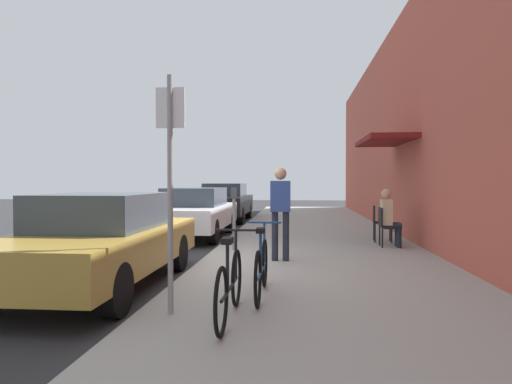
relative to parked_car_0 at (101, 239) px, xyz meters
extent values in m
plane|color=#2D2D30|center=(1.10, 1.67, -0.72)|extent=(60.00, 60.00, 0.00)
cube|color=#9E9B93|center=(3.35, 3.67, -0.66)|extent=(4.50, 32.00, 0.12)
cube|color=#BC5442|center=(5.75, 3.67, 2.31)|extent=(0.30, 32.00, 6.04)
cube|color=maroon|center=(5.05, 5.29, 1.88)|extent=(1.10, 2.80, 0.12)
cube|color=#A58433|center=(0.00, -0.04, -0.12)|extent=(1.80, 4.40, 0.55)
cube|color=#333D47|center=(0.00, 0.11, 0.41)|extent=(1.48, 2.11, 0.52)
cylinder|color=black|center=(0.79, 1.33, -0.40)|extent=(0.22, 0.64, 0.64)
cylinder|color=black|center=(-0.79, 1.33, -0.40)|extent=(0.22, 0.64, 0.64)
cylinder|color=black|center=(0.79, -1.40, -0.40)|extent=(0.22, 0.64, 0.64)
cube|color=silver|center=(0.00, 6.00, -0.11)|extent=(1.80, 4.40, 0.57)
cube|color=#333D47|center=(0.00, 6.15, 0.42)|extent=(1.48, 2.11, 0.50)
cylinder|color=black|center=(0.79, 7.36, -0.40)|extent=(0.22, 0.64, 0.64)
cylinder|color=black|center=(-0.79, 7.36, -0.40)|extent=(0.22, 0.64, 0.64)
cylinder|color=black|center=(0.79, 4.63, -0.40)|extent=(0.22, 0.64, 0.64)
cylinder|color=black|center=(-0.79, 4.63, -0.40)|extent=(0.22, 0.64, 0.64)
cube|color=black|center=(0.00, 11.35, -0.06)|extent=(1.80, 4.40, 0.67)
cube|color=#333D47|center=(0.00, 11.50, 0.52)|extent=(1.48, 2.11, 0.50)
cylinder|color=black|center=(0.79, 12.71, -0.40)|extent=(0.22, 0.64, 0.64)
cylinder|color=black|center=(-0.79, 12.71, -0.40)|extent=(0.22, 0.64, 0.64)
cylinder|color=black|center=(0.79, 9.98, -0.40)|extent=(0.22, 0.64, 0.64)
cylinder|color=black|center=(-0.79, 9.98, -0.40)|extent=(0.22, 0.64, 0.64)
cylinder|color=slate|center=(1.55, 3.02, -0.05)|extent=(0.07, 0.07, 1.10)
cube|color=#383D42|center=(1.55, 3.02, 0.61)|extent=(0.12, 0.10, 0.22)
cylinder|color=gray|center=(1.50, -1.59, 0.70)|extent=(0.06, 0.06, 2.60)
cube|color=white|center=(1.50, -1.57, 1.65)|extent=(0.32, 0.02, 0.44)
torus|color=black|center=(2.18, -1.22, -0.27)|extent=(0.04, 0.66, 0.66)
torus|color=black|center=(2.18, -2.27, -0.27)|extent=(0.04, 0.66, 0.66)
cylinder|color=black|center=(2.18, -1.75, -0.27)|extent=(0.04, 1.05, 0.04)
cylinder|color=black|center=(2.18, -1.90, -0.02)|extent=(0.04, 0.04, 0.50)
cube|color=black|center=(2.18, -1.90, 0.25)|extent=(0.10, 0.20, 0.06)
cylinder|color=black|center=(2.18, -1.27, 0.01)|extent=(0.03, 0.03, 0.56)
cylinder|color=black|center=(2.18, -1.27, 0.29)|extent=(0.46, 0.03, 0.03)
torus|color=black|center=(2.43, -0.23, -0.27)|extent=(0.04, 0.66, 0.66)
torus|color=black|center=(2.43, -1.28, -0.27)|extent=(0.04, 0.66, 0.66)
cylinder|color=#1E4C8C|center=(2.43, -0.76, -0.27)|extent=(0.04, 1.05, 0.04)
cylinder|color=#1E4C8C|center=(2.43, -0.91, -0.02)|extent=(0.04, 0.04, 0.50)
cube|color=black|center=(2.43, -0.91, 0.25)|extent=(0.10, 0.20, 0.06)
cylinder|color=#1E4C8C|center=(2.43, -0.28, 0.01)|extent=(0.03, 0.03, 0.56)
cylinder|color=#1E4C8C|center=(2.43, -0.28, 0.29)|extent=(0.46, 0.03, 0.03)
cylinder|color=black|center=(5.11, 4.00, -0.37)|extent=(0.04, 0.04, 0.45)
cylinder|color=black|center=(5.10, 3.62, -0.37)|extent=(0.04, 0.04, 0.45)
cylinder|color=black|center=(4.73, 4.00, -0.37)|extent=(0.04, 0.04, 0.45)
cylinder|color=black|center=(4.72, 3.62, -0.37)|extent=(0.04, 0.04, 0.45)
cube|color=black|center=(4.91, 3.81, -0.13)|extent=(0.45, 0.45, 0.03)
cube|color=black|center=(4.71, 3.82, 0.07)|extent=(0.04, 0.44, 0.40)
cylinder|color=#232838|center=(5.10, 3.91, -0.36)|extent=(0.11, 0.11, 0.47)
cylinder|color=#232838|center=(4.97, 3.91, -0.13)|extent=(0.36, 0.15, 0.14)
cylinder|color=#232838|center=(5.09, 3.71, -0.36)|extent=(0.11, 0.11, 0.47)
cylinder|color=#232838|center=(4.96, 3.71, -0.13)|extent=(0.36, 0.15, 0.14)
cube|color=#CCB28C|center=(4.83, 3.81, 0.17)|extent=(0.23, 0.36, 0.56)
sphere|color=tan|center=(4.83, 3.81, 0.58)|extent=(0.22, 0.22, 0.22)
cylinder|color=black|center=(5.12, 4.84, -0.37)|extent=(0.04, 0.04, 0.45)
cylinder|color=black|center=(5.09, 4.46, -0.37)|extent=(0.04, 0.04, 0.45)
cylinder|color=black|center=(4.74, 4.87, -0.37)|extent=(0.04, 0.04, 0.45)
cylinder|color=black|center=(4.71, 4.49, -0.37)|extent=(0.04, 0.04, 0.45)
cube|color=black|center=(4.91, 4.66, -0.13)|extent=(0.48, 0.48, 0.03)
cube|color=black|center=(4.71, 4.68, 0.07)|extent=(0.07, 0.44, 0.40)
cylinder|color=#232838|center=(2.47, 1.84, -0.15)|extent=(0.12, 0.12, 0.90)
cylinder|color=#232838|center=(2.67, 1.84, -0.15)|extent=(0.12, 0.12, 0.90)
cube|color=#334C99|center=(2.57, 1.84, 0.58)|extent=(0.36, 0.22, 0.56)
sphere|color=tan|center=(2.57, 1.84, 0.99)|extent=(0.22, 0.22, 0.22)
camera|label=1|loc=(2.88, -6.41, 0.85)|focal=31.80mm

